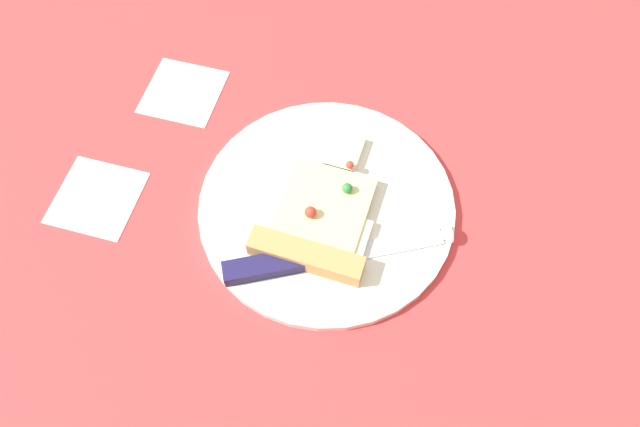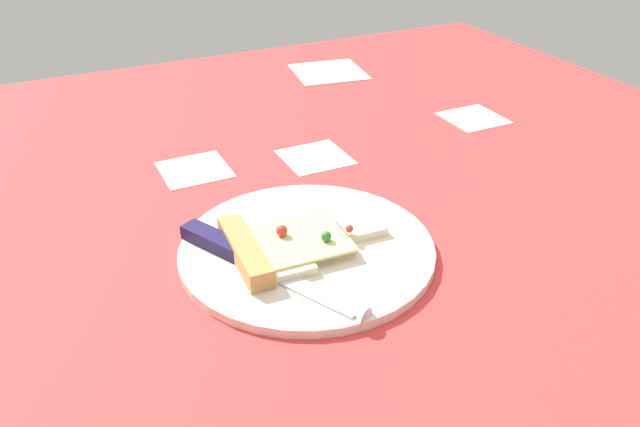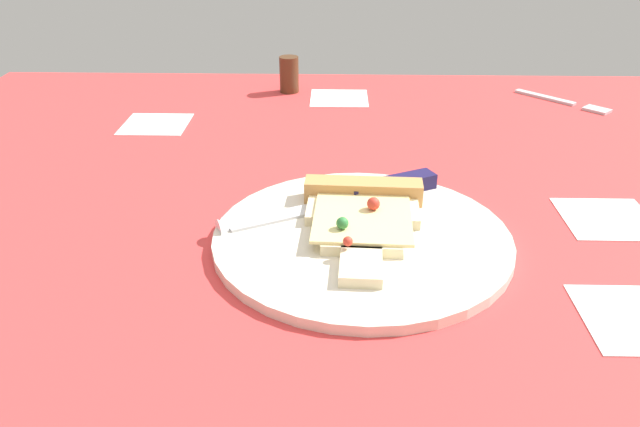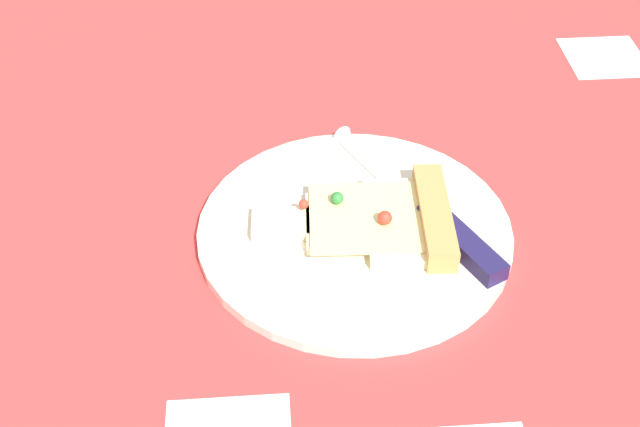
% 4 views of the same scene
% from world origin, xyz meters
% --- Properties ---
extents(ground_plane, '(1.35, 1.35, 0.03)m').
position_xyz_m(ground_plane, '(-0.00, -0.00, -0.01)').
color(ground_plane, '#D13838').
rests_on(ground_plane, ground).
extents(plate, '(0.28, 0.28, 0.01)m').
position_xyz_m(plate, '(0.06, -0.09, 0.01)').
color(plate, silver).
rests_on(plate, ground_plane).
extents(pizza_slice, '(0.12, 0.18, 0.03)m').
position_xyz_m(pizza_slice, '(0.06, -0.11, 0.02)').
color(pizza_slice, beige).
rests_on(pizza_slice, plate).
extents(knife, '(0.22, 0.13, 0.02)m').
position_xyz_m(knife, '(0.07, -0.15, 0.02)').
color(knife, silver).
rests_on(knife, plate).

